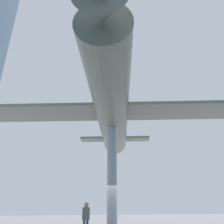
# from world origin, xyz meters

# --- Properties ---
(support_pylon_central) EXTENTS (0.51, 0.51, 5.67)m
(support_pylon_central) POSITION_xyz_m (0.00, 0.00, 2.83)
(support_pylon_central) COLOR #999EA3
(support_pylon_central) RESTS_ON ground_plane
(suspended_airplane) EXTENTS (17.59, 14.82, 3.06)m
(suspended_airplane) POSITION_xyz_m (0.05, 0.17, 6.61)
(suspended_airplane) COLOR slate
(suspended_airplane) RESTS_ON support_pylon_central
(visitor_person) EXTENTS (0.45, 0.33, 1.76)m
(visitor_person) POSITION_xyz_m (0.91, -2.25, 1.02)
(visitor_person) COLOR #2D3D56
(visitor_person) RESTS_ON ground_plane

